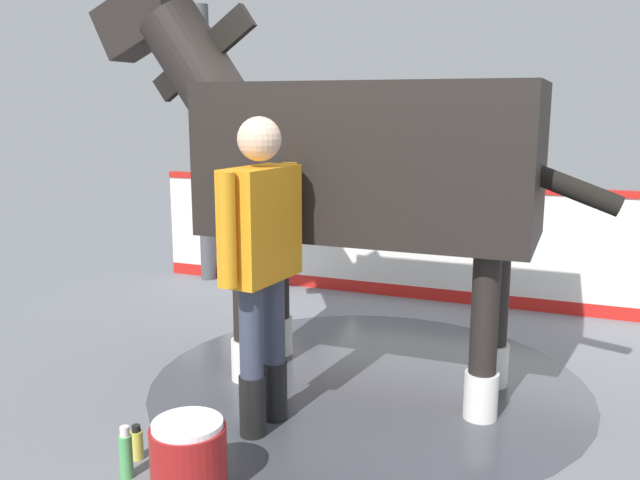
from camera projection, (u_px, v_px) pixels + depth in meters
name	position (u px, v px, depth m)	size (l,w,h in m)	color
ground_plane	(418.00, 378.00, 4.65)	(16.00, 16.00, 0.02)	slate
wet_patch	(368.00, 382.00, 4.55)	(2.89, 2.89, 0.00)	#42444C
barrier_wall	(437.00, 247.00, 6.35)	(0.22, 5.79, 1.12)	white
roof_post_near	(205.00, 147.00, 6.95)	(0.16, 0.16, 2.79)	#4C4C51
horse	(351.00, 160.00, 4.30)	(0.99, 3.48, 2.68)	black
handler	(261.00, 252.00, 3.72)	(0.70, 0.29, 1.77)	black
wash_bucket	(189.00, 458.00, 3.22)	(0.37, 0.37, 0.37)	maroon
bottle_shampoo	(137.00, 443.00, 3.55)	(0.07, 0.07, 0.19)	#D8CC4C
bottle_spray	(126.00, 454.00, 3.37)	(0.07, 0.07, 0.27)	#4CA559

